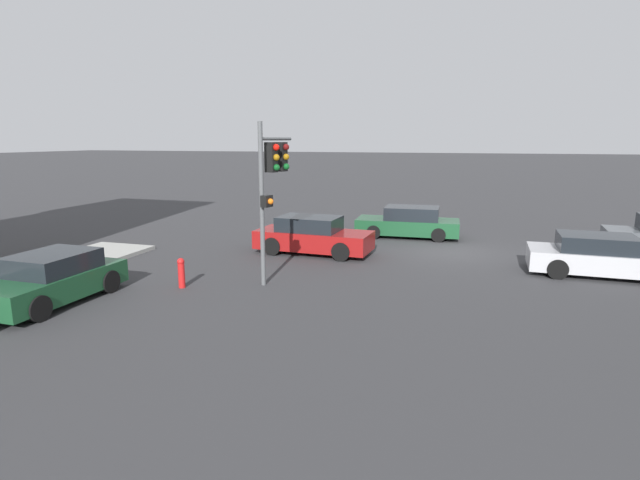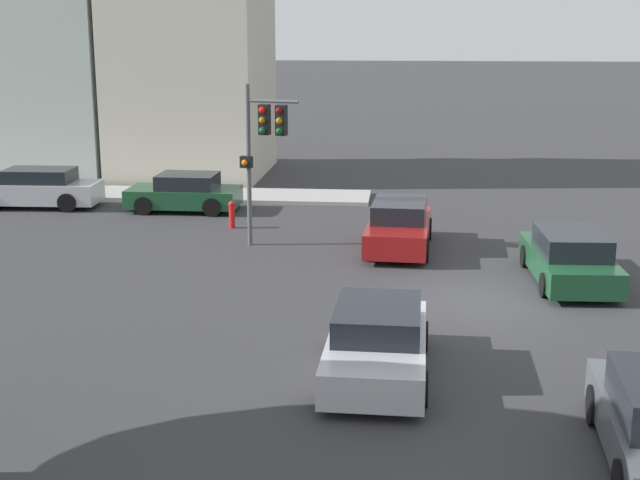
% 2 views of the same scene
% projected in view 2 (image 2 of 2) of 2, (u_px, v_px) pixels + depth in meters
% --- Properties ---
extents(ground_plane, '(300.00, 300.00, 0.00)m').
position_uv_depth(ground_plane, '(479.00, 302.00, 21.90)').
color(ground_plane, '#333335').
extents(rowhouse_backdrop, '(8.00, 18.35, 12.66)m').
position_uv_depth(rowhouse_backdrop, '(72.00, 42.00, 39.53)').
color(rowhouse_backdrop, beige).
rests_on(rowhouse_backdrop, ground_plane).
extents(traffic_signal, '(0.58, 1.81, 4.93)m').
position_uv_depth(traffic_signal, '(263.00, 136.00, 26.59)').
color(traffic_signal, '#515456').
rests_on(traffic_signal, ground_plane).
extents(crossing_car_0, '(4.50, 2.05, 1.35)m').
position_uv_depth(crossing_car_0, '(377.00, 342.00, 17.24)').
color(crossing_car_0, '#B7B7BC').
rests_on(crossing_car_0, ground_plane).
extents(crossing_car_2, '(4.68, 2.12, 1.40)m').
position_uv_depth(crossing_car_2, '(570.00, 258.00, 23.42)').
color(crossing_car_2, '#194728').
rests_on(crossing_car_2, ground_plane).
extents(crossing_car_3, '(4.58, 2.08, 1.46)m').
position_uv_depth(crossing_car_3, '(399.00, 227.00, 26.89)').
color(crossing_car_3, maroon).
rests_on(crossing_car_3, ground_plane).
extents(parked_car_0, '(2.06, 4.04, 1.36)m').
position_uv_depth(parked_car_0, '(185.00, 193.00, 32.47)').
color(parked_car_0, '#194728').
rests_on(parked_car_0, ground_plane).
extents(parked_car_1, '(2.01, 4.78, 1.45)m').
position_uv_depth(parked_car_1, '(37.00, 189.00, 33.09)').
color(parked_car_1, '#B7B7BC').
rests_on(parked_car_1, ground_plane).
extents(fire_hydrant, '(0.22, 0.22, 0.92)m').
position_uv_depth(fire_hydrant, '(232.00, 214.00, 29.73)').
color(fire_hydrant, red).
rests_on(fire_hydrant, ground_plane).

